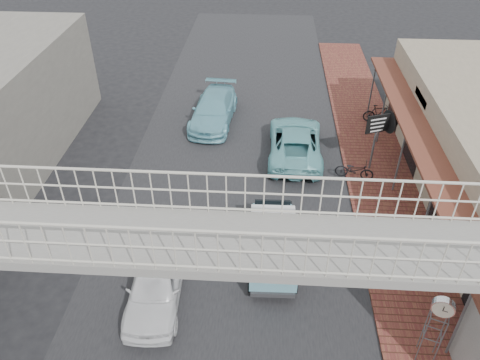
# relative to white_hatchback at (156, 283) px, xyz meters

# --- Properties ---
(ground) EXTENTS (120.00, 120.00, 0.00)m
(ground) POSITION_rel_white_hatchback_xyz_m (2.10, 1.43, -0.72)
(ground) COLOR black
(ground) RESTS_ON ground
(road_strip) EXTENTS (10.00, 60.00, 0.01)m
(road_strip) POSITION_rel_white_hatchback_xyz_m (2.10, 1.43, -0.71)
(road_strip) COLOR black
(road_strip) RESTS_ON ground
(sidewalk) EXTENTS (3.00, 40.00, 0.10)m
(sidewalk) POSITION_rel_white_hatchback_xyz_m (8.60, 4.43, -0.67)
(sidewalk) COLOR brown
(sidewalk) RESTS_ON ground
(footbridge) EXTENTS (16.40, 2.40, 6.34)m
(footbridge) POSITION_rel_white_hatchback_xyz_m (2.10, -2.57, 2.46)
(footbridge) COLOR gray
(footbridge) RESTS_ON ground
(white_hatchback) EXTENTS (1.85, 4.28, 1.44)m
(white_hatchback) POSITION_rel_white_hatchback_xyz_m (0.00, 0.00, 0.00)
(white_hatchback) COLOR white
(white_hatchback) RESTS_ON ground
(dark_sedan) EXTENTS (1.45, 3.90, 1.27)m
(dark_sedan) POSITION_rel_white_hatchback_xyz_m (3.90, 2.44, -0.08)
(dark_sedan) COLOR black
(dark_sedan) RESTS_ON ground
(angkot_curb) EXTENTS (2.57, 5.37, 1.48)m
(angkot_curb) POSITION_rel_white_hatchback_xyz_m (4.82, 9.09, 0.02)
(angkot_curb) COLOR #73C1C7
(angkot_curb) RESTS_ON ground
(angkot_far) EXTENTS (2.44, 5.22, 1.47)m
(angkot_far) POSITION_rel_white_hatchback_xyz_m (0.57, 12.11, 0.02)
(angkot_far) COLOR #75BACB
(angkot_far) RESTS_ON ground
(angkot_van) EXTENTS (1.72, 3.61, 1.75)m
(angkot_van) POSITION_rel_white_hatchback_xyz_m (3.79, 1.73, 0.39)
(angkot_van) COLOR black
(angkot_van) RESTS_ON ground
(motorcycle_near) EXTENTS (1.78, 0.93, 0.89)m
(motorcycle_near) POSITION_rel_white_hatchback_xyz_m (7.40, 7.18, -0.17)
(motorcycle_near) COLOR black
(motorcycle_near) RESTS_ON sidewalk
(motorcycle_far) EXTENTS (1.64, 0.49, 0.98)m
(motorcycle_far) POSITION_rel_white_hatchback_xyz_m (9.38, 12.50, -0.13)
(motorcycle_far) COLOR black
(motorcycle_far) RESTS_ON sidewalk
(street_clock) EXTENTS (0.66, 0.62, 2.54)m
(street_clock) POSITION_rel_white_hatchback_xyz_m (8.31, -1.74, 1.49)
(street_clock) COLOR #59595B
(street_clock) RESTS_ON sidewalk
(arrow_sign) EXTENTS (1.74, 1.17, 2.88)m
(arrow_sign) POSITION_rel_white_hatchback_xyz_m (8.92, 8.25, 1.70)
(arrow_sign) COLOR #59595B
(arrow_sign) RESTS_ON sidewalk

